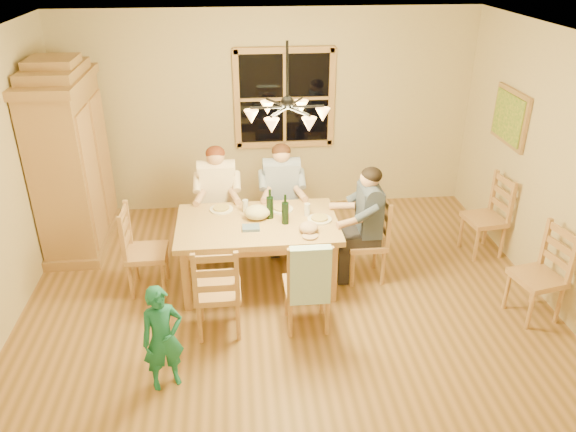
{
  "coord_description": "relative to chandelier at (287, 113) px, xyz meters",
  "views": [
    {
      "loc": [
        -0.47,
        -4.85,
        3.5
      ],
      "look_at": [
        0.02,
        0.1,
        1.0
      ],
      "focal_mm": 35.0,
      "sensor_mm": 36.0,
      "label": 1
    }
  ],
  "objects": [
    {
      "name": "floor",
      "position": [
        0.0,
        0.0,
        -2.08
      ],
      "size": [
        5.5,
        5.5,
        0.0
      ],
      "primitive_type": "plane",
      "color": "brown",
      "rests_on": "ground"
    },
    {
      "name": "ceiling",
      "position": [
        0.0,
        0.0,
        0.62
      ],
      "size": [
        5.5,
        5.0,
        0.02
      ],
      "primitive_type": "cube",
      "color": "white",
      "rests_on": "wall_back"
    },
    {
      "name": "wall_back",
      "position": [
        0.0,
        2.5,
        -0.73
      ],
      "size": [
        5.5,
        0.02,
        2.7
      ],
      "primitive_type": "cube",
      "color": "beige",
      "rests_on": "floor"
    },
    {
      "name": "wall_right",
      "position": [
        2.75,
        0.0,
        -0.73
      ],
      "size": [
        0.02,
        5.0,
        2.7
      ],
      "primitive_type": "cube",
      "color": "beige",
      "rests_on": "floor"
    },
    {
      "name": "window",
      "position": [
        0.2,
        2.47,
        -0.53
      ],
      "size": [
        1.3,
        0.06,
        1.3
      ],
      "color": "black",
      "rests_on": "wall_back"
    },
    {
      "name": "painting",
      "position": [
        2.71,
        1.2,
        -0.48
      ],
      "size": [
        0.06,
        0.78,
        0.64
      ],
      "color": "#9F7C45",
      "rests_on": "wall_right"
    },
    {
      "name": "chandelier",
      "position": [
        0.0,
        0.0,
        0.0
      ],
      "size": [
        0.77,
        0.68,
        0.71
      ],
      "color": "black",
      "rests_on": "ceiling"
    },
    {
      "name": "armoire",
      "position": [
        -2.42,
        1.6,
        -1.02
      ],
      "size": [
        0.66,
        1.4,
        2.3
      ],
      "color": "#9F7C45",
      "rests_on": "floor"
    },
    {
      "name": "dining_table",
      "position": [
        -0.28,
        0.46,
        -1.42
      ],
      "size": [
        1.72,
        1.06,
        0.76
      ],
      "rotation": [
        0.0,
        0.0,
        0.0
      ],
      "color": "tan",
      "rests_on": "floor"
    },
    {
      "name": "chair_far_left",
      "position": [
        -0.71,
        1.27,
        -1.77
      ],
      "size": [
        0.44,
        0.42,
        0.99
      ],
      "rotation": [
        0.0,
        0.0,
        3.15
      ],
      "color": "#B68150",
      "rests_on": "floor"
    },
    {
      "name": "chair_far_right",
      "position": [
        0.05,
        1.27,
        -1.77
      ],
      "size": [
        0.44,
        0.42,
        0.99
      ],
      "rotation": [
        0.0,
        0.0,
        3.15
      ],
      "color": "#B68150",
      "rests_on": "floor"
    },
    {
      "name": "chair_near_left",
      "position": [
        -0.7,
        -0.35,
        -1.77
      ],
      "size": [
        0.44,
        0.42,
        0.99
      ],
      "rotation": [
        0.0,
        0.0,
        0.0
      ],
      "color": "#B68150",
      "rests_on": "floor"
    },
    {
      "name": "chair_near_right",
      "position": [
        0.16,
        -0.35,
        -1.77
      ],
      "size": [
        0.44,
        0.42,
        0.99
      ],
      "rotation": [
        0.0,
        0.0,
        0.0
      ],
      "color": "#B68150",
      "rests_on": "floor"
    },
    {
      "name": "chair_end_left",
      "position": [
        -1.47,
        0.45,
        -1.77
      ],
      "size": [
        0.42,
        0.44,
        0.99
      ],
      "rotation": [
        0.0,
        0.0,
        -1.57
      ],
      "color": "#B68150",
      "rests_on": "floor"
    },
    {
      "name": "chair_end_right",
      "position": [
        0.91,
        0.46,
        -1.77
      ],
      "size": [
        0.42,
        0.44,
        0.99
      ],
      "rotation": [
        0.0,
        0.0,
        1.58
      ],
      "color": "#B68150",
      "rests_on": "floor"
    },
    {
      "name": "adult_woman",
      "position": [
        -0.71,
        1.27,
        -1.24
      ],
      "size": [
        0.4,
        0.42,
        0.87
      ],
      "rotation": [
        0.0,
        0.0,
        3.15
      ],
      "color": "#F9DDC1",
      "rests_on": "floor"
    },
    {
      "name": "adult_plaid_man",
      "position": [
        0.05,
        1.27,
        -1.24
      ],
      "size": [
        0.4,
        0.42,
        0.87
      ],
      "rotation": [
        0.0,
        0.0,
        3.15
      ],
      "color": "navy",
      "rests_on": "floor"
    },
    {
      "name": "adult_slate_man",
      "position": [
        0.91,
        0.46,
        -1.24
      ],
      "size": [
        0.42,
        0.4,
        0.87
      ],
      "rotation": [
        0.0,
        0.0,
        1.58
      ],
      "color": "#39445B",
      "rests_on": "floor"
    },
    {
      "name": "towel",
      "position": [
        0.16,
        -0.54,
        -1.38
      ],
      "size": [
        0.38,
        0.1,
        0.58
      ],
      "primitive_type": "cube",
      "rotation": [
        0.0,
        0.0,
        0.0
      ],
      "color": "#B1DAEF",
      "rests_on": "chair_near_right"
    },
    {
      "name": "wine_bottle_a",
      "position": [
        -0.13,
        0.55,
        -1.15
      ],
      "size": [
        0.08,
        0.08,
        0.33
      ],
      "primitive_type": "cylinder",
      "color": "black",
      "rests_on": "dining_table"
    },
    {
      "name": "wine_bottle_b",
      "position": [
        0.02,
        0.4,
        -1.15
      ],
      "size": [
        0.08,
        0.08,
        0.33
      ],
      "primitive_type": "cylinder",
      "color": "black",
      "rests_on": "dining_table"
    },
    {
      "name": "plate_woman",
      "position": [
        -0.66,
        0.79,
        -1.31
      ],
      "size": [
        0.26,
        0.26,
        0.02
      ],
      "primitive_type": "cylinder",
      "color": "white",
      "rests_on": "dining_table"
    },
    {
      "name": "plate_plaid",
      "position": [
        0.0,
        0.73,
        -1.31
      ],
      "size": [
        0.26,
        0.26,
        0.02
      ],
      "primitive_type": "cylinder",
      "color": "white",
      "rests_on": "dining_table"
    },
    {
      "name": "plate_slate",
      "position": [
        0.39,
        0.44,
        -1.31
      ],
      "size": [
        0.26,
        0.26,
        0.02
      ],
      "primitive_type": "cylinder",
      "color": "white",
      "rests_on": "dining_table"
    },
    {
      "name": "wine_glass_a",
      "position": [
        -0.39,
        0.72,
        -1.25
      ],
      "size": [
        0.06,
        0.06,
        0.14
      ],
      "primitive_type": "cylinder",
      "color": "silver",
      "rests_on": "dining_table"
    },
    {
      "name": "wine_glass_b",
      "position": [
        0.27,
        0.57,
        -1.25
      ],
      "size": [
        0.06,
        0.06,
        0.14
      ],
      "primitive_type": "cylinder",
      "color": "silver",
      "rests_on": "dining_table"
    },
    {
      "name": "cap",
      "position": [
        0.24,
        0.18,
        -1.26
      ],
      "size": [
        0.2,
        0.2,
        0.11
      ],
      "primitive_type": "ellipsoid",
      "color": "tan",
      "rests_on": "dining_table"
    },
    {
      "name": "napkin",
      "position": [
        -0.35,
        0.31,
        -1.3
      ],
      "size": [
        0.18,
        0.14,
        0.03
      ],
      "primitive_type": "cube",
      "rotation": [
        0.0,
        0.0,
        0.0
      ],
      "color": "slate",
      "rests_on": "dining_table"
    },
    {
      "name": "cloth_bundle",
      "position": [
        -0.27,
        0.54,
        -1.24
      ],
      "size": [
        0.28,
        0.22,
        0.15
      ],
      "primitive_type": "ellipsoid",
      "color": "#BBB388",
      "rests_on": "dining_table"
    },
    {
      "name": "child",
      "position": [
        -1.15,
        -1.05,
        -1.59
      ],
      "size": [
        0.42,
        0.35,
        0.98
      ],
      "primitive_type": "imported",
      "rotation": [
        0.0,
        0.0,
        0.38
      ],
      "color": "#19725E",
      "rests_on": "floor"
    },
    {
      "name": "chair_spare_front",
      "position": [
        2.45,
        -0.42,
        -1.77
      ],
      "size": [
        0.5,
        0.52,
        0.99
      ],
      "rotation": [
        0.0,
        0.0,
        1.78
      ],
      "color": "#B68150",
      "rests_on": "floor"
    },
    {
      "name": "chair_spare_back",
      "position": [
        2.45,
        0.87,
        -1.77
      ],
      "size": [
        0.47,
        0.49,
        0.99
      ],
      "rotation": [
        0.0,
        0.0,
        1.7
      ],
      "color": "#B68150",
      "rests_on": "floor"
    }
  ]
}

